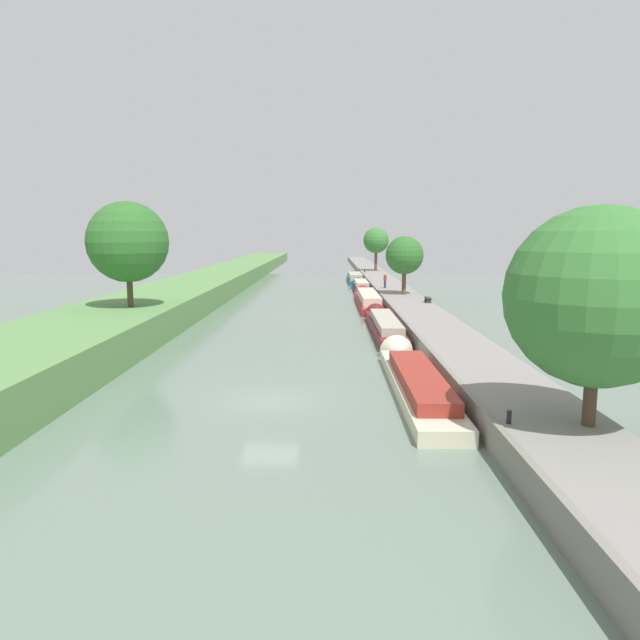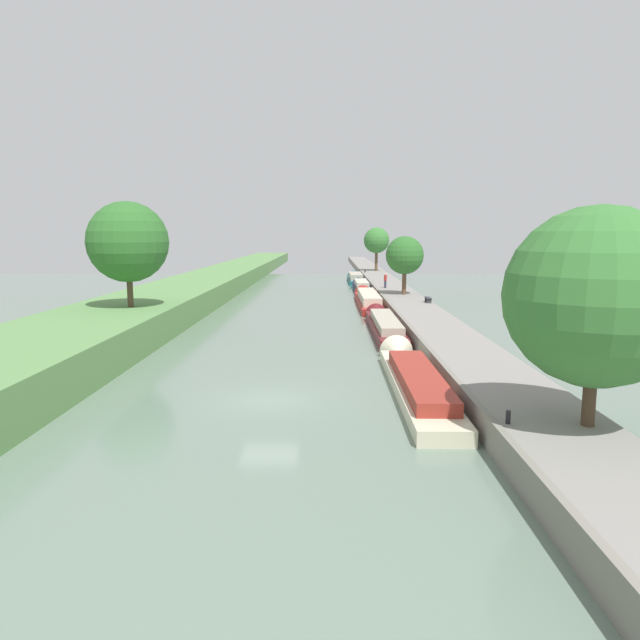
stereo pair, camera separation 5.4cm
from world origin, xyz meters
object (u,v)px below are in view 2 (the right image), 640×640
(narrowboat_maroon, at_px, (384,325))
(mooring_bollard_far, at_px, (365,271))
(narrowboat_cream, at_px, (414,378))
(narrowboat_red, at_px, (368,299))
(person_walking, at_px, (385,280))
(mooring_bollard_near, at_px, (508,417))
(narrowboat_teal, at_px, (355,278))
(park_bench, at_px, (428,299))
(narrowboat_navy, at_px, (361,286))

(narrowboat_maroon, height_order, mooring_bollard_far, mooring_bollard_far)
(narrowboat_cream, xyz_separation_m, narrowboat_red, (-0.01, 32.08, 0.11))
(person_walking, distance_m, mooring_bollard_near, 47.66)
(narrowboat_cream, height_order, narrowboat_maroon, narrowboat_maroon)
(narrowboat_teal, distance_m, person_walking, 21.66)
(mooring_bollard_far, bearing_deg, person_walking, -88.63)
(narrowboat_maroon, xyz_separation_m, park_bench, (4.87, 9.50, 0.90))
(narrowboat_maroon, bearing_deg, narrowboat_teal, 90.08)
(park_bench, bearing_deg, narrowboat_navy, 102.32)
(narrowboat_maroon, height_order, narrowboat_navy, narrowboat_navy)
(narrowboat_maroon, bearing_deg, park_bench, 62.89)
(narrowboat_teal, xyz_separation_m, park_bench, (4.93, -35.50, 0.89))
(narrowboat_cream, relative_size, mooring_bollard_near, 33.23)
(narrowboat_cream, relative_size, narrowboat_navy, 1.26)
(narrowboat_cream, bearing_deg, narrowboat_navy, 89.82)
(mooring_bollard_near, bearing_deg, park_bench, 84.69)
(narrowboat_teal, bearing_deg, mooring_bollard_near, -88.50)
(narrowboat_teal, distance_m, mooring_bollard_far, 5.48)
(narrowboat_cream, distance_m, narrowboat_teal, 60.76)
(narrowboat_navy, relative_size, park_bench, 7.92)
(narrowboat_red, xyz_separation_m, narrowboat_navy, (0.16, 15.18, -0.02))
(narrowboat_maroon, bearing_deg, person_walking, 84.23)
(mooring_bollard_far, bearing_deg, narrowboat_red, -93.12)
(narrowboat_red, bearing_deg, narrowboat_navy, 89.40)
(narrowboat_red, relative_size, person_walking, 10.11)
(narrowboat_navy, bearing_deg, narrowboat_red, -90.60)
(person_walking, height_order, mooring_bollard_far, person_walking)
(person_walking, bearing_deg, narrowboat_cream, -93.60)
(narrowboat_cream, relative_size, person_walking, 9.01)
(narrowboat_red, relative_size, narrowboat_navy, 1.41)
(narrowboat_cream, relative_size, narrowboat_teal, 1.18)
(narrowboat_maroon, relative_size, person_walking, 9.07)
(mooring_bollard_near, xyz_separation_m, mooring_bollard_far, (0.00, 74.24, 0.00))
(narrowboat_maroon, relative_size, mooring_bollard_near, 33.46)
(narrowboat_navy, xyz_separation_m, mooring_bollard_near, (1.68, -55.63, 0.76))
(narrowboat_maroon, relative_size, narrowboat_teal, 1.19)
(narrowboat_red, bearing_deg, park_bench, -53.98)
(mooring_bollard_near, bearing_deg, mooring_bollard_far, 90.00)
(narrowboat_red, bearing_deg, narrowboat_cream, -89.99)
(narrowboat_navy, xyz_separation_m, person_walking, (2.32, -7.99, 1.40))
(narrowboat_teal, xyz_separation_m, mooring_bollard_far, (1.80, 5.12, 0.77))
(mooring_bollard_near, distance_m, mooring_bollard_far, 74.24)
(narrowboat_cream, bearing_deg, narrowboat_red, 90.01)
(narrowboat_red, xyz_separation_m, person_walking, (2.48, 7.20, 1.38))
(narrowboat_navy, xyz_separation_m, narrowboat_teal, (-0.12, 13.49, -0.01))
(mooring_bollard_near, relative_size, mooring_bollard_far, 1.00)
(narrowboat_red, xyz_separation_m, park_bench, (4.97, -6.83, 0.86))
(narrowboat_maroon, height_order, park_bench, park_bench)
(person_walking, bearing_deg, narrowboat_teal, 96.49)
(person_walking, bearing_deg, narrowboat_maroon, -95.77)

